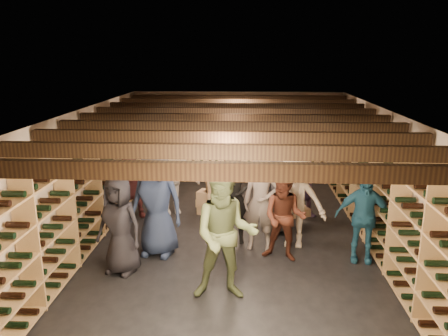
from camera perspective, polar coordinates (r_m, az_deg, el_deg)
ground at (r=8.30m, az=1.04°, el=-9.22°), size 8.00×8.00×0.00m
walls at (r=7.89m, az=1.08°, el=-1.23°), size 5.52×8.02×2.40m
ceiling at (r=7.65m, az=1.13°, el=7.44°), size 5.50×8.00×0.01m
ceiling_joists at (r=7.67m, az=1.12°, el=6.41°), size 5.40×7.12×0.18m
wine_rack_left at (r=8.41m, az=-16.71°, el=-1.74°), size 0.32×7.50×2.15m
wine_rack_right at (r=8.25m, az=19.22°, el=-2.26°), size 0.32×7.50×2.15m
wine_rack_back at (r=11.64m, az=1.74°, el=3.36°), size 4.70×0.30×2.15m
crate_stack_left at (r=9.38m, az=-0.74°, el=-3.57°), size 0.56×0.43×0.85m
crate_stack_right at (r=9.45m, az=-1.86°, el=-4.53°), size 0.58×0.47×0.51m
crate_loose at (r=9.53m, az=9.51°, el=-5.64°), size 0.58×0.48×0.17m
person_0 at (r=7.02m, az=-13.48°, el=-7.29°), size 0.89×0.72×1.57m
person_1 at (r=7.89m, az=1.32°, el=-3.94°), size 0.62×0.41×1.69m
person_2 at (r=6.08m, az=0.19°, el=-8.76°), size 0.95×0.75×1.89m
person_3 at (r=7.81m, az=9.26°, el=-4.25°), size 1.19×0.81×1.71m
person_4 at (r=7.56m, az=17.70°, el=-6.13°), size 0.94×0.50×1.53m
person_5 at (r=9.34m, az=-12.18°, el=-1.27°), size 1.63×0.72×1.70m
person_6 at (r=7.48m, az=-8.80°, el=-4.43°), size 1.01×0.76×1.87m
person_7 at (r=7.62m, az=4.84°, el=-4.50°), size 0.70×0.52×1.73m
person_8 at (r=7.31m, az=7.90°, el=-6.40°), size 0.86×0.75×1.50m
person_9 at (r=9.34m, az=-6.94°, el=-0.35°), size 1.40×1.09×1.91m
person_10 at (r=9.01m, az=7.49°, el=-1.48°), size 1.03×0.43×1.75m
person_11 at (r=9.33m, az=10.33°, el=-1.67°), size 1.49×0.69×1.55m
person_12 at (r=8.42m, az=7.11°, el=-3.50°), size 0.87×0.73×1.50m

